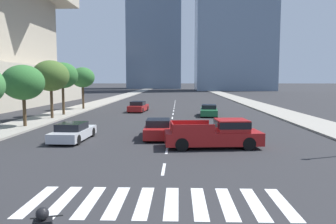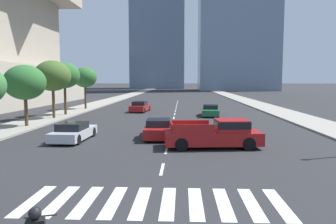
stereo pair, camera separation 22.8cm
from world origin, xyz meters
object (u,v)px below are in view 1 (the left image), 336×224
object	(u,v)px
sedan_red_3	(158,129)
street_tree_fourth	(63,76)
sedan_red_0	(138,107)
street_tree_second	(23,83)
street_tree_third	(51,76)
sedan_green_2	(209,111)
sedan_silver_1	(73,132)
pickup_truck	(217,134)
street_tree_fifth	(83,78)

from	to	relation	value
sedan_red_3	street_tree_fourth	world-z (taller)	street_tree_fourth
sedan_red_0	street_tree_second	world-z (taller)	street_tree_second
sedan_red_0	sedan_red_3	bearing A→B (deg)	-162.85
sedan_red_0	street_tree_fourth	world-z (taller)	street_tree_fourth
street_tree_second	street_tree_third	size ratio (longest dim) A/B	0.88
sedan_red_0	sedan_green_2	distance (m)	9.61
sedan_green_2	sedan_silver_1	bearing A→B (deg)	-29.54
pickup_truck	sedan_red_0	bearing A→B (deg)	103.92
pickup_truck	sedan_green_2	xyz separation A→B (m)	(1.08, 17.30, -0.23)
sedan_silver_1	street_tree_fourth	xyz separation A→B (m)	(-5.91, 14.80, 3.94)
sedan_green_2	street_tree_third	bearing A→B (deg)	-71.98
sedan_red_0	sedan_silver_1	size ratio (longest dim) A/B	1.01
pickup_truck	sedan_silver_1	world-z (taller)	pickup_truck
sedan_green_2	street_tree_fourth	size ratio (longest dim) A/B	0.82
sedan_red_3	street_tree_fourth	distance (m)	18.21
street_tree_second	street_tree_fifth	distance (m)	16.84
pickup_truck	street_tree_second	world-z (taller)	street_tree_second
pickup_truck	street_tree_third	distance (m)	20.59
sedan_red_0	sedan_silver_1	world-z (taller)	sedan_red_0
sedan_red_0	sedan_green_2	world-z (taller)	sedan_red_0
pickup_truck	sedan_green_2	distance (m)	17.34
sedan_green_2	street_tree_fifth	bearing A→B (deg)	-108.78
sedan_red_0	street_tree_second	bearing A→B (deg)	157.17
street_tree_fifth	street_tree_fourth	bearing A→B (deg)	-90.00
sedan_red_0	street_tree_fifth	xyz separation A→B (m)	(-7.79, 2.58, 3.73)
sedan_silver_1	sedan_red_3	distance (m)	5.73
street_tree_fifth	street_tree_second	bearing A→B (deg)	-90.00
street_tree_third	street_tree_fifth	world-z (taller)	street_tree_third
street_tree_fifth	sedan_green_2	bearing A→B (deg)	-23.31
pickup_truck	street_tree_second	bearing A→B (deg)	148.82
sedan_green_2	street_tree_fourth	bearing A→B (deg)	-83.47
sedan_red_0	sedan_green_2	bearing A→B (deg)	-111.72
sedan_red_3	street_tree_fifth	distance (m)	24.38
pickup_truck	street_tree_second	distance (m)	17.23
sedan_silver_1	street_tree_fifth	distance (m)	23.47
sedan_green_2	street_tree_third	size ratio (longest dim) A/B	0.82
sedan_silver_1	street_tree_second	xyz separation A→B (m)	(-5.91, 5.57, 3.23)
sedan_red_3	street_tree_fourth	size ratio (longest dim) A/B	0.77
pickup_truck	street_tree_second	xyz separation A→B (m)	(-15.22, 7.50, 2.98)
sedan_silver_1	sedan_red_3	size ratio (longest dim) A/B	1.02
sedan_silver_1	street_tree_fourth	size ratio (longest dim) A/B	0.79
sedan_silver_1	street_tree_third	xyz separation A→B (m)	(-5.91, 11.46, 3.86)
sedan_green_2	sedan_red_0	bearing A→B (deg)	-113.04
sedan_silver_1	street_tree_second	world-z (taller)	street_tree_second
sedan_red_3	street_tree_second	distance (m)	12.70
sedan_silver_1	sedan_green_2	xyz separation A→B (m)	(10.39, 15.37, 0.02)
street_tree_fourth	pickup_truck	bearing A→B (deg)	-47.70
pickup_truck	sedan_green_2	size ratio (longest dim) A/B	1.22
street_tree_second	street_tree_fourth	world-z (taller)	street_tree_fourth
street_tree_second	street_tree_third	distance (m)	5.92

